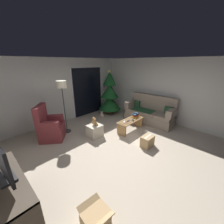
# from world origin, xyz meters

# --- Properties ---
(ground_plane) EXTENTS (7.00, 7.00, 0.00)m
(ground_plane) POSITION_xyz_m (0.00, 0.00, 0.00)
(ground_plane) COLOR #B2A38E
(wall_back) EXTENTS (5.72, 0.12, 2.50)m
(wall_back) POSITION_xyz_m (0.00, 3.06, 1.25)
(wall_back) COLOR silver
(wall_back) RESTS_ON ground
(wall_right) EXTENTS (0.12, 6.00, 2.50)m
(wall_right) POSITION_xyz_m (2.86, 0.00, 1.25)
(wall_right) COLOR silver
(wall_right) RESTS_ON ground
(patio_door_frame) EXTENTS (1.60, 0.02, 2.20)m
(patio_door_frame) POSITION_xyz_m (1.19, 2.99, 1.10)
(patio_door_frame) COLOR silver
(patio_door_frame) RESTS_ON ground
(patio_door_glass) EXTENTS (1.50, 0.02, 2.10)m
(patio_door_glass) POSITION_xyz_m (1.19, 2.97, 1.05)
(patio_door_glass) COLOR black
(patio_door_glass) RESTS_ON ground
(couch) EXTENTS (0.88, 1.98, 1.08)m
(couch) POSITION_xyz_m (2.32, 0.40, 0.40)
(couch) COLOR gray
(couch) RESTS_ON ground
(coffee_table) EXTENTS (1.10, 0.40, 0.41)m
(coffee_table) POSITION_xyz_m (1.14, 0.50, 0.27)
(coffee_table) COLOR #9E7547
(coffee_table) RESTS_ON ground
(remote_black) EXTENTS (0.14, 0.14, 0.02)m
(remote_black) POSITION_xyz_m (1.15, 0.41, 0.42)
(remote_black) COLOR black
(remote_black) RESTS_ON coffee_table
(remote_white) EXTENTS (0.16, 0.12, 0.02)m
(remote_white) POSITION_xyz_m (0.83, 0.54, 0.42)
(remote_white) COLOR silver
(remote_white) RESTS_ON coffee_table
(remote_graphite) EXTENTS (0.16, 0.08, 0.02)m
(remote_graphite) POSITION_xyz_m (0.99, 0.49, 0.42)
(remote_graphite) COLOR #333338
(remote_graphite) RESTS_ON coffee_table
(book_stack) EXTENTS (0.27, 0.21, 0.14)m
(book_stack) POSITION_xyz_m (1.48, 0.54, 0.47)
(book_stack) COLOR #B79333
(book_stack) RESTS_ON coffee_table
(cell_phone) EXTENTS (0.13, 0.16, 0.01)m
(cell_phone) POSITION_xyz_m (1.47, 0.55, 0.55)
(cell_phone) COLOR black
(cell_phone) RESTS_ON book_stack
(christmas_tree) EXTENTS (1.04, 1.04, 2.03)m
(christmas_tree) POSITION_xyz_m (1.90, 2.30, 0.90)
(christmas_tree) COLOR #4C1E19
(christmas_tree) RESTS_ON ground
(armchair) EXTENTS (0.97, 0.96, 1.13)m
(armchair) POSITION_xyz_m (-1.08, 1.98, 0.40)
(armchair) COLOR maroon
(armchair) RESTS_ON ground
(floor_lamp) EXTENTS (0.32, 0.32, 1.78)m
(floor_lamp) POSITION_xyz_m (-0.49, 2.07, 1.51)
(floor_lamp) COLOR #2D2D30
(floor_lamp) RESTS_ON ground
(media_shelf) EXTENTS (0.40, 1.40, 0.80)m
(media_shelf) POSITION_xyz_m (-2.53, -0.06, 0.38)
(media_shelf) COLOR #382D23
(media_shelf) RESTS_ON ground
(television) EXTENTS (0.23, 0.84, 0.61)m
(television) POSITION_xyz_m (-2.50, -0.01, 1.11)
(television) COLOR black
(television) RESTS_ON media_shelf
(ottoman) EXTENTS (0.44, 0.44, 0.40)m
(ottoman) POSITION_xyz_m (-0.01, 1.11, 0.20)
(ottoman) COLOR beige
(ottoman) RESTS_ON ground
(teddy_bear_honey) EXTENTS (0.22, 0.21, 0.29)m
(teddy_bear_honey) POSITION_xyz_m (-0.00, 1.11, 0.52)
(teddy_bear_honey) COLOR tan
(teddy_bear_honey) RESTS_ON ottoman
(teddy_bear_cream_by_tree) EXTENTS (0.21, 0.21, 0.29)m
(teddy_bear_cream_by_tree) POSITION_xyz_m (1.27, 2.17, 0.12)
(teddy_bear_cream_by_tree) COLOR beige
(teddy_bear_cream_by_tree) RESTS_ON ground
(cardboard_box_taped_mid_floor) EXTENTS (0.39, 0.27, 0.32)m
(cardboard_box_taped_mid_floor) POSITION_xyz_m (0.69, -0.46, 0.16)
(cardboard_box_taped_mid_floor) COLOR tan
(cardboard_box_taped_mid_floor) RESTS_ON ground
(cardboard_box_open_near_shelf) EXTENTS (0.41, 0.48, 0.33)m
(cardboard_box_open_near_shelf) POSITION_xyz_m (-1.72, -1.00, 0.15)
(cardboard_box_open_near_shelf) COLOR tan
(cardboard_box_open_near_shelf) RESTS_ON ground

